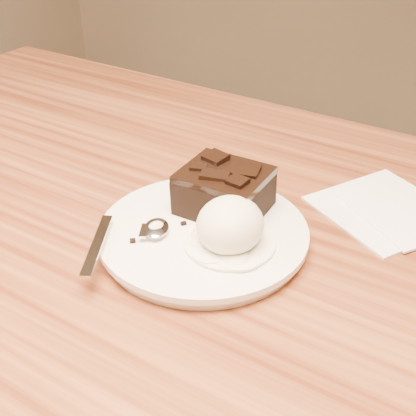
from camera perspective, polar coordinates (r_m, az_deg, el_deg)
The scene contains 9 objects.
plate at distance 0.63m, azimuth -0.49°, elevation -2.77°, with size 0.23×0.23×0.02m, color silver.
brownie at distance 0.64m, azimuth 1.61°, elevation 1.48°, with size 0.09×0.08×0.04m, color black.
ice_cream_scoop at distance 0.59m, azimuth 2.20°, elevation -1.68°, with size 0.07×0.07×0.06m, color #F4EBCC.
melt_puddle at distance 0.60m, azimuth 2.15°, elevation -3.50°, with size 0.10×0.10×0.00m, color white.
spoon at distance 0.62m, azimuth -5.13°, elevation -2.13°, with size 0.03×0.16×0.01m, color silver, non-canonical shape.
napkin at distance 0.72m, azimuth 17.07°, elevation -0.03°, with size 0.14×0.14×0.01m, color white.
crumb_a at distance 0.61m, azimuth -7.45°, elevation -3.24°, with size 0.01×0.01×0.00m, color black.
crumb_b at distance 0.62m, azimuth -0.56°, elevation -1.91°, with size 0.01×0.01×0.00m, color black.
crumb_c at distance 0.63m, azimuth -2.43°, elevation -1.54°, with size 0.01×0.00×0.00m, color black.
Camera 1 is at (0.38, -0.42, 1.12)m, focal length 49.88 mm.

